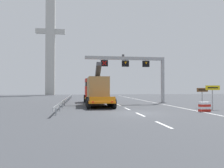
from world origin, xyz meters
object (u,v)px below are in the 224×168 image
object	(u,v)px
heavy_haul_truck_orange	(96,90)
exit_sign_yellow	(213,91)
bridge_pylon_distant	(50,43)
overhead_lane_gantry	(136,66)
tourist_info_sign_brown	(202,93)
crash_barrier_striped	(204,107)

from	to	relation	value
heavy_haul_truck_orange	exit_sign_yellow	distance (m)	14.77
exit_sign_yellow	bridge_pylon_distant	world-z (taller)	bridge_pylon_distant
exit_sign_yellow	overhead_lane_gantry	bearing A→B (deg)	120.21
exit_sign_yellow	tourist_info_sign_brown	size ratio (longest dim) A/B	1.12
exit_sign_yellow	bridge_pylon_distant	size ratio (longest dim) A/B	0.08
overhead_lane_gantry	exit_sign_yellow	size ratio (longest dim) A/B	4.81
tourist_info_sign_brown	crash_barrier_striped	world-z (taller)	tourist_info_sign_brown
tourist_info_sign_brown	bridge_pylon_distant	world-z (taller)	bridge_pylon_distant
tourist_info_sign_brown	bridge_pylon_distant	xyz separation A→B (m)	(-23.23, 47.07, 14.94)
exit_sign_yellow	crash_barrier_striped	world-z (taller)	exit_sign_yellow
overhead_lane_gantry	crash_barrier_striped	distance (m)	13.16
overhead_lane_gantry	heavy_haul_truck_orange	distance (m)	6.85
heavy_haul_truck_orange	crash_barrier_striped	world-z (taller)	heavy_haul_truck_orange
heavy_haul_truck_orange	tourist_info_sign_brown	bearing A→B (deg)	-30.41
heavy_haul_truck_orange	exit_sign_yellow	xyz separation A→B (m)	(11.54, -9.22, -0.10)
tourist_info_sign_brown	bridge_pylon_distant	size ratio (longest dim) A/B	0.07
exit_sign_yellow	heavy_haul_truck_orange	bearing A→B (deg)	141.40
crash_barrier_striped	overhead_lane_gantry	bearing A→B (deg)	106.90
overhead_lane_gantry	crash_barrier_striped	xyz separation A→B (m)	(3.54, -11.65, -5.01)
overhead_lane_gantry	heavy_haul_truck_orange	xyz separation A→B (m)	(-5.89, -0.49, -3.47)
heavy_haul_truck_orange	bridge_pylon_distant	bearing A→B (deg)	105.93
heavy_haul_truck_orange	tourist_info_sign_brown	distance (m)	13.65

